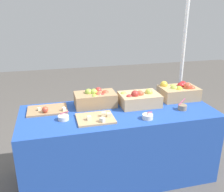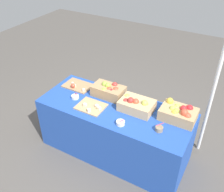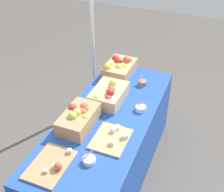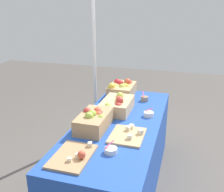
# 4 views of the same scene
# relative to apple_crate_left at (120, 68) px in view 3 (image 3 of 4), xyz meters

# --- Properties ---
(ground_plane) EXTENTS (10.00, 10.00, 0.00)m
(ground_plane) POSITION_rel_apple_crate_left_xyz_m (-0.73, -0.16, -0.82)
(ground_plane) COLOR #56514C
(table) EXTENTS (1.90, 0.76, 0.74)m
(table) POSITION_rel_apple_crate_left_xyz_m (-0.73, -0.16, -0.45)
(table) COLOR #234CAD
(table) RESTS_ON ground_plane
(apple_crate_left) EXTENTS (0.40, 0.28, 0.19)m
(apple_crate_left) POSITION_rel_apple_crate_left_xyz_m (0.00, 0.00, 0.00)
(apple_crate_left) COLOR tan
(apple_crate_left) RESTS_ON table
(apple_crate_middle) EXTENTS (0.40, 0.28, 0.18)m
(apple_crate_middle) POSITION_rel_apple_crate_left_xyz_m (-0.49, -0.08, -0.01)
(apple_crate_middle) COLOR tan
(apple_crate_middle) RESTS_ON table
(apple_crate_right) EXTENTS (0.41, 0.24, 0.18)m
(apple_crate_right) POSITION_rel_apple_crate_left_xyz_m (-0.92, 0.02, -0.00)
(apple_crate_right) COLOR tan
(apple_crate_right) RESTS_ON table
(cutting_board_front) EXTENTS (0.34, 0.28, 0.06)m
(cutting_board_front) POSITION_rel_apple_crate_left_xyz_m (-0.98, -0.31, -0.07)
(cutting_board_front) COLOR tan
(cutting_board_front) RESTS_ON table
(cutting_board_back) EXTENTS (0.38, 0.27, 0.08)m
(cutting_board_back) POSITION_rel_apple_crate_left_xyz_m (-1.41, -0.00, -0.07)
(cutting_board_back) COLOR tan
(cutting_board_back) RESTS_ON table
(sample_bowl_near) EXTENTS (0.09, 0.09, 0.11)m
(sample_bowl_near) POSITION_rel_apple_crate_left_xyz_m (-0.11, -0.30, -0.06)
(sample_bowl_near) COLOR gray
(sample_bowl_near) RESTS_ON table
(sample_bowl_mid) EXTENTS (0.10, 0.10, 0.09)m
(sample_bowl_mid) POSITION_rel_apple_crate_left_xyz_m (-0.53, -0.41, -0.06)
(sample_bowl_mid) COLOR silver
(sample_bowl_mid) RESTS_ON table
(sample_bowl_far) EXTENTS (0.10, 0.10, 0.09)m
(sample_bowl_far) POSITION_rel_apple_crate_left_xyz_m (-1.27, -0.24, -0.06)
(sample_bowl_far) COLOR silver
(sample_bowl_far) RESTS_ON table
(tent_pole) EXTENTS (0.04, 0.04, 2.08)m
(tent_pole) POSITION_rel_apple_crate_left_xyz_m (0.26, 0.44, 0.22)
(tent_pole) COLOR white
(tent_pole) RESTS_ON ground_plane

